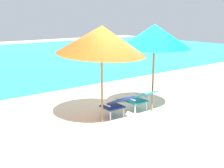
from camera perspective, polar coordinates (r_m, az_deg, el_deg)
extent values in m
plane|color=beige|center=(11.18, -11.23, -0.21)|extent=(40.00, 40.00, 0.00)
cube|color=navy|center=(7.53, 0.08, -4.60)|extent=(0.53, 0.51, 0.04)
cube|color=navy|center=(7.17, 1.81, -3.30)|extent=(0.53, 0.53, 0.27)
cylinder|color=silver|center=(7.62, -2.20, -5.57)|extent=(0.04, 0.04, 0.26)
cylinder|color=silver|center=(7.86, 0.48, -4.95)|extent=(0.04, 0.04, 0.26)
cylinder|color=silver|center=(7.29, -0.35, -6.46)|extent=(0.04, 0.04, 0.26)
cylinder|color=silver|center=(7.54, 2.38, -5.77)|extent=(0.04, 0.04, 0.26)
cube|color=silver|center=(7.35, -1.56, -4.08)|extent=(0.04, 0.50, 0.03)
cube|color=silver|center=(7.64, 1.66, -3.38)|extent=(0.04, 0.50, 0.03)
cube|color=teal|center=(8.04, 4.84, -3.44)|extent=(0.53, 0.51, 0.04)
cube|color=teal|center=(7.71, 6.75, -2.15)|extent=(0.53, 0.53, 0.27)
cylinder|color=silver|center=(8.09, 2.66, -4.41)|extent=(0.04, 0.04, 0.26)
cylinder|color=silver|center=(8.37, 4.93, -3.81)|extent=(0.04, 0.04, 0.26)
cylinder|color=silver|center=(7.80, 4.70, -5.15)|extent=(0.04, 0.04, 0.26)
cylinder|color=silver|center=(8.09, 6.98, -4.50)|extent=(0.04, 0.04, 0.26)
cube|color=silver|center=(7.83, 3.47, -2.96)|extent=(0.04, 0.50, 0.03)
cube|color=silver|center=(8.18, 6.19, -2.29)|extent=(0.04, 0.50, 0.03)
cylinder|color=olive|center=(6.94, -2.06, -0.92)|extent=(0.05, 0.05, 1.78)
cone|color=#EA5619|center=(6.74, -2.15, 8.95)|extent=(2.88, 2.89, 0.80)
sphere|color=#4C3823|center=(6.72, -2.18, 11.52)|extent=(0.07, 0.07, 0.07)
cylinder|color=olive|center=(7.87, 8.31, 0.85)|extent=(0.05, 0.05, 1.82)
cone|color=#0A93AD|center=(7.69, 8.62, 9.58)|extent=(1.95, 1.95, 0.64)
sphere|color=#4C3823|center=(7.68, 8.70, 11.71)|extent=(0.07, 0.07, 0.07)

